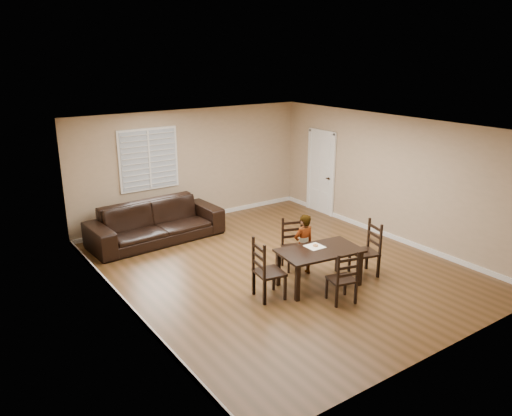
{
  "coord_description": "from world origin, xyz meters",
  "views": [
    {
      "loc": [
        -5.38,
        -6.98,
        3.97
      ],
      "look_at": [
        -0.02,
        0.78,
        1.0
      ],
      "focal_mm": 35.0,
      "sensor_mm": 36.0,
      "label": 1
    }
  ],
  "objects_px": {
    "donut": "(315,245)",
    "sofa": "(156,222)",
    "child": "(304,245)",
    "chair_near": "(293,244)",
    "chair_left": "(263,273)",
    "chair_right": "(370,250)",
    "chair_far": "(345,281)",
    "dining_table": "(320,255)"
  },
  "relations": [
    {
      "from": "chair_left",
      "to": "sofa",
      "type": "height_order",
      "value": "chair_left"
    },
    {
      "from": "chair_left",
      "to": "chair_right",
      "type": "height_order",
      "value": "chair_left"
    },
    {
      "from": "chair_left",
      "to": "chair_near",
      "type": "bearing_deg",
      "value": -50.04
    },
    {
      "from": "chair_far",
      "to": "child",
      "type": "distance_m",
      "value": 1.3
    },
    {
      "from": "chair_far",
      "to": "dining_table",
      "type": "bearing_deg",
      "value": -85.01
    },
    {
      "from": "chair_right",
      "to": "sofa",
      "type": "bearing_deg",
      "value": -131.15
    },
    {
      "from": "chair_right",
      "to": "child",
      "type": "height_order",
      "value": "child"
    },
    {
      "from": "chair_near",
      "to": "sofa",
      "type": "distance_m",
      "value": 3.18
    },
    {
      "from": "chair_near",
      "to": "chair_far",
      "type": "distance_m",
      "value": 1.7
    },
    {
      "from": "donut",
      "to": "child",
      "type": "bearing_deg",
      "value": 85.14
    },
    {
      "from": "chair_left",
      "to": "child",
      "type": "distance_m",
      "value": 1.24
    },
    {
      "from": "chair_near",
      "to": "chair_right",
      "type": "bearing_deg",
      "value": -30.09
    },
    {
      "from": "chair_near",
      "to": "child",
      "type": "relative_size",
      "value": 0.83
    },
    {
      "from": "chair_left",
      "to": "chair_right",
      "type": "distance_m",
      "value": 2.24
    },
    {
      "from": "chair_left",
      "to": "sofa",
      "type": "relative_size",
      "value": 0.36
    },
    {
      "from": "chair_far",
      "to": "donut",
      "type": "bearing_deg",
      "value": -85.97
    },
    {
      "from": "dining_table",
      "to": "donut",
      "type": "height_order",
      "value": "donut"
    },
    {
      "from": "chair_far",
      "to": "sofa",
      "type": "height_order",
      "value": "chair_far"
    },
    {
      "from": "child",
      "to": "sofa",
      "type": "bearing_deg",
      "value": -61.9
    },
    {
      "from": "dining_table",
      "to": "chair_near",
      "type": "relative_size",
      "value": 1.58
    },
    {
      "from": "chair_near",
      "to": "chair_left",
      "type": "height_order",
      "value": "chair_left"
    },
    {
      "from": "chair_right",
      "to": "chair_near",
      "type": "bearing_deg",
      "value": -123.43
    },
    {
      "from": "dining_table",
      "to": "chair_far",
      "type": "height_order",
      "value": "chair_far"
    },
    {
      "from": "child",
      "to": "sofa",
      "type": "relative_size",
      "value": 0.4
    },
    {
      "from": "chair_near",
      "to": "chair_far",
      "type": "height_order",
      "value": "chair_near"
    },
    {
      "from": "chair_far",
      "to": "chair_left",
      "type": "distance_m",
      "value": 1.35
    },
    {
      "from": "chair_left",
      "to": "dining_table",
      "type": "bearing_deg",
      "value": -89.18
    },
    {
      "from": "dining_table",
      "to": "donut",
      "type": "xyz_separation_m",
      "value": [
        0.04,
        0.16,
        0.11
      ]
    },
    {
      "from": "chair_far",
      "to": "chair_right",
      "type": "relative_size",
      "value": 0.89
    },
    {
      "from": "chair_right",
      "to": "chair_far",
      "type": "bearing_deg",
      "value": -48.86
    },
    {
      "from": "dining_table",
      "to": "chair_left",
      "type": "height_order",
      "value": "chair_left"
    },
    {
      "from": "donut",
      "to": "sofa",
      "type": "bearing_deg",
      "value": 113.11
    },
    {
      "from": "chair_right",
      "to": "chair_left",
      "type": "bearing_deg",
      "value": -83.08
    },
    {
      "from": "child",
      "to": "chair_near",
      "type": "bearing_deg",
      "value": -98.61
    },
    {
      "from": "sofa",
      "to": "chair_left",
      "type": "bearing_deg",
      "value": -87.7
    },
    {
      "from": "chair_near",
      "to": "chair_left",
      "type": "bearing_deg",
      "value": -130.25
    },
    {
      "from": "dining_table",
      "to": "sofa",
      "type": "xyz_separation_m",
      "value": [
        -1.46,
        3.67,
        -0.16
      ]
    },
    {
      "from": "chair_near",
      "to": "chair_left",
      "type": "distance_m",
      "value": 1.47
    },
    {
      "from": "chair_near",
      "to": "chair_right",
      "type": "relative_size",
      "value": 0.95
    },
    {
      "from": "dining_table",
      "to": "chair_near",
      "type": "distance_m",
      "value": 0.94
    },
    {
      "from": "child",
      "to": "chair_right",
      "type": "bearing_deg",
      "value": 148.7
    },
    {
      "from": "child",
      "to": "sofa",
      "type": "xyz_separation_m",
      "value": [
        -1.53,
        3.15,
        -0.16
      ]
    }
  ]
}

